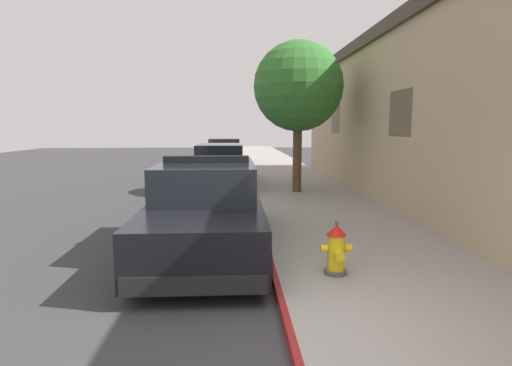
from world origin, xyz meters
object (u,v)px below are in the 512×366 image
object	(u,v)px
police_cruiser	(207,209)
fire_hydrant	(336,250)
parked_car_dark_far	(224,153)
street_tree	(298,87)
parked_car_silver_ahead	(220,167)

from	to	relation	value
police_cruiser	fire_hydrant	xyz separation A→B (m)	(1.89, -1.66, -0.26)
police_cruiser	parked_car_dark_far	world-z (taller)	police_cruiser
fire_hydrant	street_tree	xyz separation A→B (m)	(0.60, 7.34, 2.93)
fire_hydrant	street_tree	size ratio (longest dim) A/B	0.16
parked_car_silver_ahead	fire_hydrant	world-z (taller)	parked_car_silver_ahead
parked_car_dark_far	street_tree	bearing A→B (deg)	-75.38
parked_car_silver_ahead	street_tree	world-z (taller)	street_tree
parked_car_silver_ahead	fire_hydrant	size ratio (longest dim) A/B	6.37
parked_car_silver_ahead	fire_hydrant	distance (m)	9.65
police_cruiser	street_tree	bearing A→B (deg)	66.31
fire_hydrant	parked_car_dark_far	bearing A→B (deg)	96.47
parked_car_dark_far	parked_car_silver_ahead	bearing A→B (deg)	-90.01
parked_car_silver_ahead	street_tree	xyz separation A→B (m)	(2.53, -2.11, 2.68)
parked_car_dark_far	street_tree	world-z (taller)	street_tree
police_cruiser	parked_car_dark_far	size ratio (longest dim) A/B	1.00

